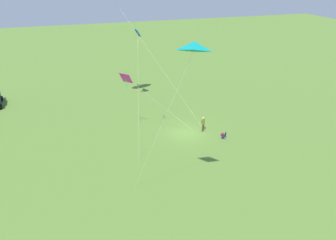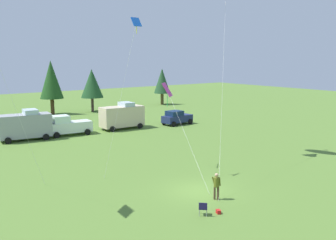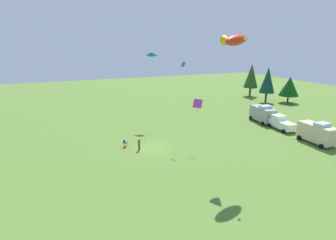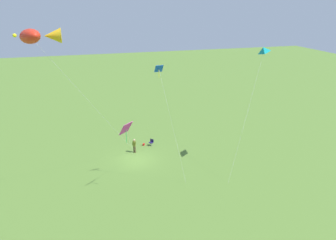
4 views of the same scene
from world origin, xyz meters
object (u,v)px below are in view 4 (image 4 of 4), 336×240
(kite_diamond_blue, at_px, (160,74))
(kite_delta_teal, at_px, (263,50))
(kite_diamond_rainbow, at_px, (126,129))
(kite_large_fish, at_px, (36,36))
(person_kite_flyer, at_px, (134,145))
(folding_chair, at_px, (151,142))
(backpack_on_grass, at_px, (144,144))

(kite_diamond_blue, xyz_separation_m, kite_delta_teal, (-10.79, -0.96, 1.60))
(kite_diamond_rainbow, bearing_deg, kite_large_fish, 5.42)
(person_kite_flyer, height_order, kite_delta_teal, kite_delta_teal)
(kite_delta_teal, bearing_deg, person_kite_flyer, -27.74)
(kite_large_fish, bearing_deg, kite_diamond_rainbow, -174.58)
(folding_chair, relative_size, kite_delta_teal, 0.06)
(folding_chair, height_order, backpack_on_grass, folding_chair)
(backpack_on_grass, xyz_separation_m, kite_diamond_blue, (0.13, 9.07, 10.87))
(person_kite_flyer, xyz_separation_m, kite_diamond_rainbow, (2.03, 7.89, 5.27))
(kite_large_fish, height_order, kite_diamond_blue, kite_large_fish)
(person_kite_flyer, relative_size, kite_large_fish, 0.11)
(folding_chair, height_order, kite_delta_teal, kite_delta_teal)
(person_kite_flyer, distance_m, kite_large_fish, 18.25)
(backpack_on_grass, bearing_deg, kite_diamond_blue, 89.17)
(kite_delta_teal, bearing_deg, backpack_on_grass, -37.27)
(folding_chair, xyz_separation_m, kite_large_fish, (10.96, 9.93, 14.23))
(backpack_on_grass, relative_size, kite_diamond_blue, 0.03)
(kite_large_fish, bearing_deg, backpack_on_grass, -134.40)
(kite_diamond_rainbow, bearing_deg, kite_diamond_blue, -170.84)
(folding_chair, bearing_deg, kite_delta_teal, 95.46)
(person_kite_flyer, height_order, kite_diamond_rainbow, kite_diamond_rainbow)
(kite_diamond_blue, relative_size, kite_diamond_rainbow, 1.53)
(folding_chair, relative_size, kite_diamond_rainbow, 0.11)
(kite_large_fish, height_order, kite_diamond_rainbow, kite_large_fish)
(folding_chair, relative_size, backpack_on_grass, 2.56)
(kite_large_fish, bearing_deg, person_kite_flyer, -135.12)
(person_kite_flyer, relative_size, kite_diamond_blue, 0.15)
(person_kite_flyer, relative_size, backpack_on_grass, 5.44)
(backpack_on_grass, bearing_deg, kite_delta_teal, 142.73)
(backpack_on_grass, relative_size, kite_diamond_rainbow, 0.04)
(backpack_on_grass, height_order, kite_diamond_rainbow, kite_diamond_rainbow)
(kite_diamond_blue, distance_m, kite_diamond_rainbow, 5.81)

